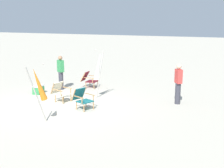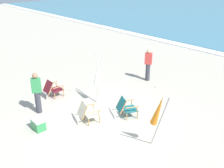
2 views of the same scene
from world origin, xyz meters
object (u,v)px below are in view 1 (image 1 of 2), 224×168
(umbrella_furled_white, at_px, (99,67))
(person_near_chairs, at_px, (178,84))
(umbrella_furled_orange, at_px, (39,85))
(beach_chair_front_right, at_px, (82,98))
(person_by_waterline, at_px, (61,72))
(cooler_box, at_px, (38,89))
(beach_chair_back_left, at_px, (89,79))
(beach_chair_front_left, at_px, (60,91))

(umbrella_furled_white, distance_m, person_near_chairs, 3.39)
(umbrella_furled_orange, xyz_separation_m, person_near_chairs, (-3.85, 3.97, -0.47))
(beach_chair_front_right, bearing_deg, umbrella_furled_orange, -17.47)
(person_by_waterline, bearing_deg, cooler_box, -27.68)
(beach_chair_back_left, xyz_separation_m, person_by_waterline, (0.82, -1.09, 0.42))
(beach_chair_front_left, bearing_deg, umbrella_furled_orange, 14.70)
(umbrella_furled_white, xyz_separation_m, person_near_chairs, (-0.25, 3.34, -0.54))
(person_by_waterline, height_order, cooler_box, person_by_waterline)
(umbrella_furled_orange, relative_size, cooler_box, 4.10)
(beach_chair_back_left, height_order, person_near_chairs, person_near_chairs)
(umbrella_furled_orange, bearing_deg, umbrella_furled_white, 170.04)
(umbrella_furled_white, bearing_deg, umbrella_furled_orange, -9.96)
(beach_chair_front_left, distance_m, beach_chair_front_right, 1.45)
(umbrella_furled_white, bearing_deg, person_by_waterline, -110.24)
(beach_chair_front_left, height_order, beach_chair_front_right, beach_chair_front_left)
(beach_chair_front_left, bearing_deg, umbrella_furled_white, 127.43)
(umbrella_furled_orange, height_order, person_near_chairs, umbrella_furled_orange)
(umbrella_furled_white, height_order, person_near_chairs, umbrella_furled_white)
(umbrella_furled_white, bearing_deg, cooler_box, -85.09)
(beach_chair_front_left, xyz_separation_m, umbrella_furled_white, (-1.01, 1.31, 0.95))
(cooler_box, bearing_deg, person_by_waterline, 152.32)
(beach_chair_back_left, bearing_deg, umbrella_furled_orange, 6.24)
(beach_chair_front_right, relative_size, person_near_chairs, 0.56)
(beach_chair_front_right, distance_m, umbrella_furled_white, 1.90)
(beach_chair_front_right, height_order, umbrella_furled_white, umbrella_furled_white)
(beach_chair_back_left, distance_m, cooler_box, 2.54)
(beach_chair_front_right, xyz_separation_m, umbrella_furled_orange, (1.96, -0.62, 0.88))
(umbrella_furled_white, bearing_deg, beach_chair_back_left, -144.01)
(beach_chair_front_right, height_order, umbrella_furled_orange, umbrella_furled_orange)
(beach_chair_back_left, xyz_separation_m, umbrella_furled_orange, (5.27, 0.58, 0.89))
(cooler_box, bearing_deg, umbrella_furled_white, 94.91)
(person_near_chairs, bearing_deg, person_by_waterline, -96.04)
(cooler_box, bearing_deg, beach_chair_back_left, 139.03)
(cooler_box, bearing_deg, person_near_chairs, 94.57)
(beach_chair_back_left, relative_size, umbrella_furled_white, 0.37)
(umbrella_furled_white, relative_size, person_near_chairs, 1.29)
(cooler_box, bearing_deg, beach_chair_front_left, 63.94)
(person_by_waterline, bearing_deg, person_near_chairs, 83.96)
(beach_chair_back_left, xyz_separation_m, umbrella_furled_white, (1.66, 1.21, 0.95))
(umbrella_furled_orange, bearing_deg, cooler_box, -146.35)
(person_by_waterline, relative_size, cooler_box, 3.33)
(cooler_box, bearing_deg, beach_chair_front_right, 63.80)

